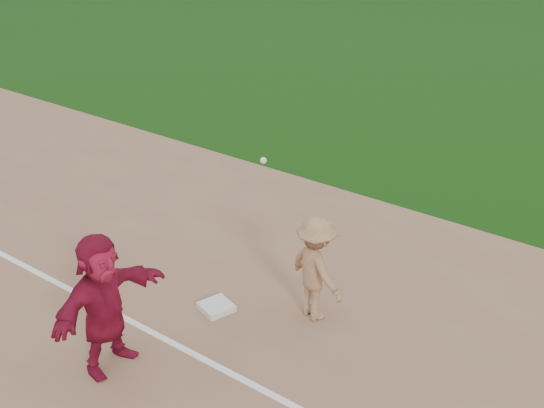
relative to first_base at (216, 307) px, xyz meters
The scene contains 5 objects.
ground 0.21m from the first_base, 71.31° to the right, with size 160.00×160.00×0.00m, color #123B0B.
foul_line 0.99m from the first_base, 86.38° to the right, with size 60.00×0.10×0.01m, color white.
first_base is the anchor object (origin of this frame).
base_runner 2.04m from the first_base, 99.67° to the right, with size 1.82×0.58×1.96m, color maroon.
first_base_play 1.66m from the first_base, 31.60° to the left, with size 1.31×0.91×2.49m.
Camera 1 is at (5.72, -6.12, 6.00)m, focal length 45.00 mm.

